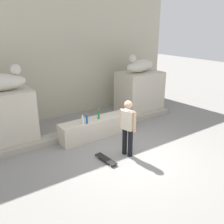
% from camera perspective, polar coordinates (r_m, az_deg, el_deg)
% --- Properties ---
extents(ground_plane, '(40.00, 40.00, 0.00)m').
position_cam_1_polar(ground_plane, '(7.33, 4.28, -10.13)').
color(ground_plane, gray).
extents(facade_wall, '(10.31, 0.60, 5.55)m').
position_cam_1_polar(facade_wall, '(10.36, -11.90, 14.44)').
color(facade_wall, '#BAB49B').
rests_on(facade_wall, ground_plane).
extents(pedestal_left, '(1.81, 1.29, 1.75)m').
position_cam_1_polar(pedestal_left, '(8.37, -23.91, -1.37)').
color(pedestal_left, beige).
rests_on(pedestal_left, ground_plane).
extents(pedestal_right, '(1.81, 1.29, 1.75)m').
position_cam_1_polar(pedestal_right, '(10.73, 6.35, 4.59)').
color(pedestal_right, beige).
rests_on(pedestal_right, ground_plane).
extents(statue_reclining_right, '(1.68, 0.88, 0.78)m').
position_cam_1_polar(statue_reclining_right, '(10.46, 6.47, 10.70)').
color(statue_reclining_right, beige).
rests_on(statue_reclining_right, pedestal_right).
extents(ledge_block, '(2.79, 0.62, 0.64)m').
position_cam_1_polar(ledge_block, '(8.47, -3.07, -3.45)').
color(ledge_block, beige).
rests_on(ledge_block, ground_plane).
extents(skater, '(0.29, 0.52, 1.67)m').
position_cam_1_polar(skater, '(6.99, 3.68, -3.24)').
color(skater, black).
rests_on(skater, ground_plane).
extents(skateboard, '(0.27, 0.81, 0.08)m').
position_cam_1_polar(skateboard, '(7.03, -1.44, -10.87)').
color(skateboard, black).
rests_on(skateboard, ground_plane).
extents(bottle_green, '(0.07, 0.07, 0.33)m').
position_cam_1_polar(bottle_green, '(8.26, -3.12, -0.66)').
color(bottle_green, '#1E722D').
rests_on(bottle_green, ledge_block).
extents(bottle_blue, '(0.07, 0.07, 0.33)m').
position_cam_1_polar(bottle_blue, '(7.90, -5.85, -1.71)').
color(bottle_blue, '#194C99').
rests_on(bottle_blue, ledge_block).
extents(bottle_clear, '(0.07, 0.07, 0.32)m').
position_cam_1_polar(bottle_clear, '(7.85, -6.85, -1.88)').
color(bottle_clear, silver).
rests_on(bottle_clear, ledge_block).
extents(stair_step, '(7.37, 0.50, 0.18)m').
position_cam_1_polar(stair_step, '(8.94, -4.67, -3.82)').
color(stair_step, '#A9A08F').
rests_on(stair_step, ground_plane).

